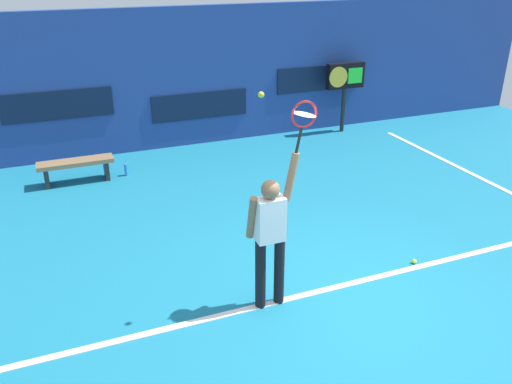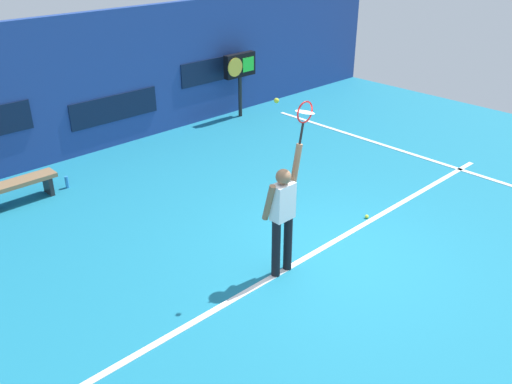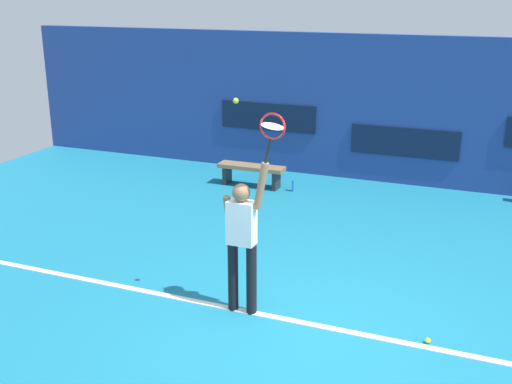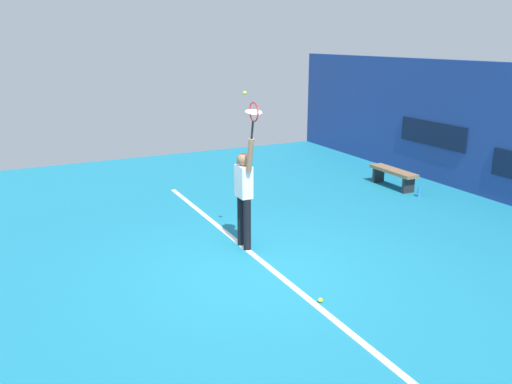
{
  "view_description": "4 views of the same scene",
  "coord_description": "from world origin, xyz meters",
  "px_view_note": "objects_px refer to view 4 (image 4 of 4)",
  "views": [
    {
      "loc": [
        -3.13,
        -4.73,
        4.02
      ],
      "look_at": [
        -0.87,
        0.91,
        1.25
      ],
      "focal_mm": 36.81,
      "sensor_mm": 36.0,
      "label": 1
    },
    {
      "loc": [
        -5.91,
        -4.4,
        4.74
      ],
      "look_at": [
        -0.87,
        0.89,
        1.08
      ],
      "focal_mm": 38.21,
      "sensor_mm": 36.0,
      "label": 2
    },
    {
      "loc": [
        1.86,
        -6.26,
        3.89
      ],
      "look_at": [
        -1.01,
        0.86,
        1.4
      ],
      "focal_mm": 43.92,
      "sensor_mm": 36.0,
      "label": 3
    },
    {
      "loc": [
        6.81,
        -3.36,
        3.51
      ],
      "look_at": [
        -0.72,
        0.37,
        1.06
      ],
      "focal_mm": 36.81,
      "sensor_mm": 36.0,
      "label": 4
    }
  ],
  "objects_px": {
    "court_bench": "(393,174)",
    "spare_ball": "(320,300)",
    "tennis_racket": "(254,114)",
    "water_bottle": "(419,192)",
    "tennis_player": "(244,192)",
    "tennis_ball": "(245,93)"
  },
  "relations": [
    {
      "from": "tennis_player",
      "to": "tennis_racket",
      "type": "relative_size",
      "value": 3.19
    },
    {
      "from": "tennis_racket",
      "to": "tennis_ball",
      "type": "relative_size",
      "value": 9.18
    },
    {
      "from": "tennis_player",
      "to": "spare_ball",
      "type": "xyz_separation_m",
      "value": [
        2.28,
        0.1,
        -0.98
      ]
    },
    {
      "from": "tennis_racket",
      "to": "water_bottle",
      "type": "distance_m",
      "value": 5.59
    },
    {
      "from": "tennis_player",
      "to": "court_bench",
      "type": "height_order",
      "value": "tennis_player"
    },
    {
      "from": "court_bench",
      "to": "spare_ball",
      "type": "relative_size",
      "value": 20.59
    },
    {
      "from": "spare_ball",
      "to": "water_bottle",
      "type": "bearing_deg",
      "value": 124.1
    },
    {
      "from": "tennis_player",
      "to": "water_bottle",
      "type": "height_order",
      "value": "tennis_player"
    },
    {
      "from": "water_bottle",
      "to": "spare_ball",
      "type": "bearing_deg",
      "value": -55.9
    },
    {
      "from": "tennis_player",
      "to": "court_bench",
      "type": "xyz_separation_m",
      "value": [
        -1.91,
        4.92,
        -0.67
      ]
    },
    {
      "from": "tennis_racket",
      "to": "tennis_player",
      "type": "bearing_deg",
      "value": 179.36
    },
    {
      "from": "tennis_ball",
      "to": "spare_ball",
      "type": "distance_m",
      "value": 3.55
    },
    {
      "from": "court_bench",
      "to": "tennis_player",
      "type": "bearing_deg",
      "value": -68.81
    },
    {
      "from": "tennis_racket",
      "to": "spare_ball",
      "type": "relative_size",
      "value": 9.18
    },
    {
      "from": "water_bottle",
      "to": "tennis_ball",
      "type": "bearing_deg",
      "value": -79.62
    },
    {
      "from": "tennis_racket",
      "to": "court_bench",
      "type": "bearing_deg",
      "value": 114.93
    },
    {
      "from": "court_bench",
      "to": "water_bottle",
      "type": "height_order",
      "value": "court_bench"
    },
    {
      "from": "tennis_racket",
      "to": "water_bottle",
      "type": "xyz_separation_m",
      "value": [
        -1.37,
        4.93,
        -2.26
      ]
    },
    {
      "from": "tennis_player",
      "to": "tennis_racket",
      "type": "height_order",
      "value": "tennis_racket"
    },
    {
      "from": "tennis_racket",
      "to": "tennis_ball",
      "type": "height_order",
      "value": "tennis_ball"
    },
    {
      "from": "tennis_racket",
      "to": "court_bench",
      "type": "xyz_separation_m",
      "value": [
        -2.29,
        4.93,
        -2.05
      ]
    },
    {
      "from": "water_bottle",
      "to": "spare_ball",
      "type": "distance_m",
      "value": 5.83
    }
  ]
}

